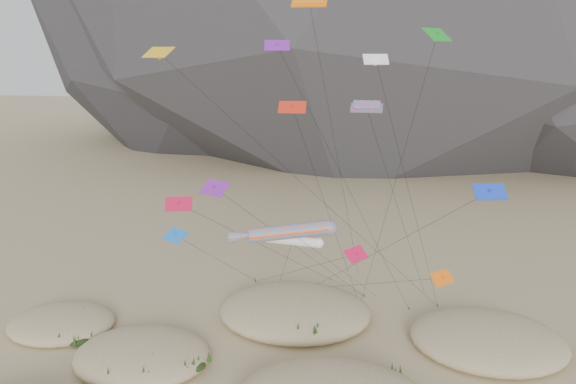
{
  "coord_description": "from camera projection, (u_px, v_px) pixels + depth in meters",
  "views": [
    {
      "loc": [
        5.55,
        -31.55,
        25.22
      ],
      "look_at": [
        -1.67,
        12.0,
        13.85
      ],
      "focal_mm": 35.0,
      "sensor_mm": 36.0,
      "label": 1
    }
  ],
  "objects": [
    {
      "name": "kite_stakes",
      "position": [
        334.0,
        294.0,
        58.93
      ],
      "size": [
        19.65,
        4.6,
        0.3
      ],
      "color": "#3F2D1E",
      "rests_on": "ground"
    },
    {
      "name": "orange_parafoil",
      "position": [
        310.0,
        5.0,
        46.45
      ],
      "size": [
        5.91,
        12.64,
        29.5
      ],
      "color": "orange",
      "rests_on": "ground"
    },
    {
      "name": "multi_parafoil",
      "position": [
        368.0,
        109.0,
        44.82
      ],
      "size": [
        7.77,
        12.01,
        21.16
      ],
      "color": "#F01939",
      "rests_on": "ground"
    },
    {
      "name": "white_tube_kite",
      "position": [
        290.0,
        240.0,
        46.84
      ],
      "size": [
        6.24,
        12.4,
        10.26
      ],
      "color": "white",
      "rests_on": "ground"
    },
    {
      "name": "delta_kites",
      "position": [
        298.0,
        152.0,
        43.73
      ],
      "size": [
        27.55,
        20.96,
        26.65
      ],
      "color": "#FF630D",
      "rests_on": "ground"
    },
    {
      "name": "rainbow_tube_kite",
      "position": [
        286.0,
        232.0,
        42.47
      ],
      "size": [
        11.5,
        16.33,
        12.62
      ],
      "color": "#F24F19",
      "rests_on": "ground"
    }
  ]
}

